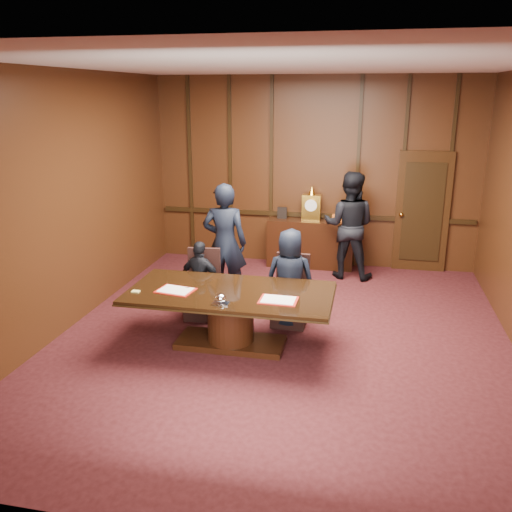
# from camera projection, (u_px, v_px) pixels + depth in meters

# --- Properties ---
(room) EXTENTS (7.00, 7.04, 3.50)m
(room) POSITION_uv_depth(u_px,v_px,m) (291.00, 212.00, 6.92)
(room) COLOR black
(room) RESTS_ON ground
(sideboard) EXTENTS (1.60, 0.45, 1.54)m
(sideboard) POSITION_uv_depth(u_px,v_px,m) (310.00, 242.00, 10.22)
(sideboard) COLOR black
(sideboard) RESTS_ON ground
(conference_table) EXTENTS (2.62, 1.32, 0.76)m
(conference_table) POSITION_uv_depth(u_px,v_px,m) (230.00, 309.00, 6.97)
(conference_table) COLOR black
(conference_table) RESTS_ON ground
(folder_left) EXTENTS (0.51, 0.40, 0.02)m
(folder_left) POSITION_uv_depth(u_px,v_px,m) (176.00, 290.00, 6.90)
(folder_left) COLOR #AC190F
(folder_left) RESTS_ON conference_table
(folder_right) EXTENTS (0.47, 0.34, 0.02)m
(folder_right) POSITION_uv_depth(u_px,v_px,m) (278.00, 300.00, 6.57)
(folder_right) COLOR #AC190F
(folder_right) RESTS_ON conference_table
(inkstand) EXTENTS (0.20, 0.14, 0.12)m
(inkstand) POSITION_uv_depth(u_px,v_px,m) (221.00, 300.00, 6.46)
(inkstand) COLOR white
(inkstand) RESTS_ON conference_table
(notepad) EXTENTS (0.10, 0.07, 0.01)m
(notepad) POSITION_uv_depth(u_px,v_px,m) (136.00, 291.00, 6.86)
(notepad) COLOR #EDDF74
(notepad) RESTS_ON conference_table
(chair_left) EXTENTS (0.53, 0.53, 0.99)m
(chair_left) POSITION_uv_depth(u_px,v_px,m) (203.00, 297.00, 7.98)
(chair_left) COLOR black
(chair_left) RESTS_ON ground
(chair_right) EXTENTS (0.50, 0.50, 0.99)m
(chair_right) POSITION_uv_depth(u_px,v_px,m) (290.00, 304.00, 7.73)
(chair_right) COLOR black
(chair_right) RESTS_ON ground
(signatory_left) EXTENTS (0.72, 0.41, 1.16)m
(signatory_left) POSITION_uv_depth(u_px,v_px,m) (201.00, 280.00, 7.83)
(signatory_left) COLOR black
(signatory_left) RESTS_ON ground
(signatory_right) EXTENTS (0.70, 0.47, 1.41)m
(signatory_right) POSITION_uv_depth(u_px,v_px,m) (290.00, 278.00, 7.54)
(signatory_right) COLOR black
(signatory_right) RESTS_ON ground
(witness_left) EXTENTS (0.72, 0.51, 1.88)m
(witness_left) POSITION_uv_depth(u_px,v_px,m) (225.00, 243.00, 8.40)
(witness_left) COLOR black
(witness_left) RESTS_ON ground
(witness_right) EXTENTS (1.00, 0.82, 1.89)m
(witness_right) POSITION_uv_depth(u_px,v_px,m) (349.00, 225.00, 9.51)
(witness_right) COLOR black
(witness_right) RESTS_ON ground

